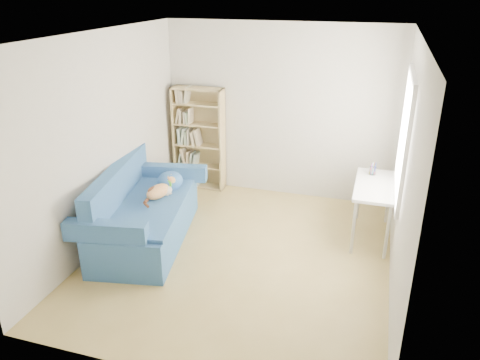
% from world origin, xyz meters
% --- Properties ---
extents(ground, '(4.00, 4.00, 0.00)m').
position_xyz_m(ground, '(0.00, 0.00, 0.00)').
color(ground, '#9F8748').
rests_on(ground, ground).
extents(room_shell, '(3.54, 4.04, 2.62)m').
position_xyz_m(room_shell, '(0.10, 0.03, 1.64)').
color(room_shell, silver).
rests_on(room_shell, ground).
extents(sofa, '(1.27, 2.12, 0.97)m').
position_xyz_m(sofa, '(-1.31, 0.04, 0.36)').
color(sofa, navy).
rests_on(sofa, ground).
extents(bookshelf, '(0.81, 0.25, 1.62)m').
position_xyz_m(bookshelf, '(-1.25, 1.86, 0.75)').
color(bookshelf, tan).
rests_on(bookshelf, ground).
extents(desk, '(0.49, 1.08, 0.75)m').
position_xyz_m(desk, '(1.48, 0.94, 0.66)').
color(desk, silver).
rests_on(desk, ground).
extents(pen_cup, '(0.09, 0.09, 0.18)m').
position_xyz_m(pen_cup, '(1.43, 1.27, 0.82)').
color(pen_cup, white).
rests_on(pen_cup, desk).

